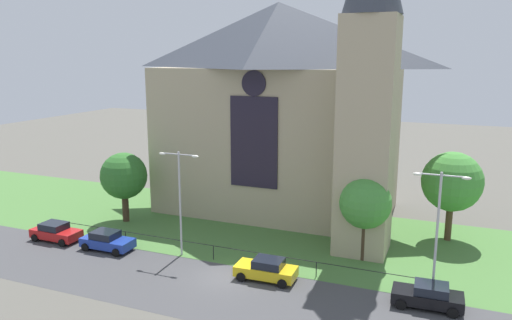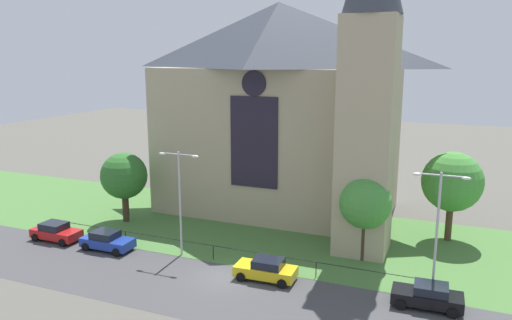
{
  "view_description": "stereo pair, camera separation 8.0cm",
  "coord_description": "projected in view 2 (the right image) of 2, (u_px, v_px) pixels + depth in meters",
  "views": [
    {
      "loc": [
        14.31,
        -28.88,
        15.15
      ],
      "look_at": [
        -0.81,
        8.0,
        6.72
      ],
      "focal_mm": 34.89,
      "sensor_mm": 36.0,
      "label": 1
    },
    {
      "loc": [
        14.38,
        -28.85,
        15.15
      ],
      "look_at": [
        -0.81,
        8.0,
        6.72
      ],
      "focal_mm": 34.89,
      "sensor_mm": 36.0,
      "label": 2
    }
  ],
  "objects": [
    {
      "name": "church_building",
      "position": [
        283.0,
        107.0,
        47.34
      ],
      "size": [
        23.2,
        16.2,
        26.0
      ],
      "color": "tan",
      "rests_on": "ground"
    },
    {
      "name": "tree_left_near",
      "position": [
        124.0,
        176.0,
        45.5
      ],
      "size": [
        4.26,
        4.26,
        6.47
      ],
      "color": "#423021",
      "rests_on": "ground"
    },
    {
      "name": "tree_right_far",
      "position": [
        452.0,
        182.0,
        40.57
      ],
      "size": [
        4.91,
        4.91,
        7.48
      ],
      "color": "#4C3823",
      "rests_on": "ground"
    },
    {
      "name": "streetlamp_near",
      "position": [
        180.0,
        190.0,
        37.45
      ],
      "size": [
        3.37,
        0.26,
        8.13
      ],
      "color": "#B2B2B7",
      "rests_on": "ground"
    },
    {
      "name": "parked_car_blue",
      "position": [
        107.0,
        241.0,
        39.39
      ],
      "size": [
        4.21,
        2.05,
        1.51
      ],
      "rotation": [
        0.0,
        0.0,
        0.01
      ],
      "color": "#1E3899",
      "rests_on": "ground"
    },
    {
      "name": "ground",
      "position": [
        273.0,
        231.0,
        43.63
      ],
      "size": [
        160.0,
        160.0,
        0.0
      ],
      "primitive_type": "plane",
      "color": "#56544C"
    },
    {
      "name": "streetlamp_far",
      "position": [
        438.0,
        219.0,
        30.6
      ],
      "size": [
        3.37,
        0.26,
        8.23
      ],
      "color": "#B2B2B7",
      "rests_on": "ground"
    },
    {
      "name": "tree_right_near",
      "position": [
        365.0,
        204.0,
        36.75
      ],
      "size": [
        3.85,
        3.85,
        6.36
      ],
      "color": "#423021",
      "rests_on": "ground"
    },
    {
      "name": "road_asphalt",
      "position": [
        210.0,
        289.0,
        32.78
      ],
      "size": [
        120.0,
        8.0,
        0.01
      ],
      "primitive_type": "cube",
      "color": "#424244",
      "rests_on": "ground"
    },
    {
      "name": "parked_car_red",
      "position": [
        56.0,
        232.0,
        41.37
      ],
      "size": [
        4.22,
        2.06,
        1.51
      ],
      "rotation": [
        0.0,
        0.0,
        -0.01
      ],
      "color": "#B21919",
      "rests_on": "ground"
    },
    {
      "name": "parked_car_black",
      "position": [
        428.0,
        296.0,
        30.35
      ],
      "size": [
        4.27,
        2.16,
        1.51
      ],
      "rotation": [
        0.0,
        0.0,
        3.18
      ],
      "color": "black",
      "rests_on": "ground"
    },
    {
      "name": "grass_verge",
      "position": [
        265.0,
        239.0,
        41.82
      ],
      "size": [
        120.0,
        20.0,
        0.01
      ],
      "primitive_type": "cube",
      "color": "#477538",
      "rests_on": "ground"
    },
    {
      "name": "parked_car_yellow",
      "position": [
        266.0,
        269.0,
        34.11
      ],
      "size": [
        4.26,
        2.14,
        1.51
      ],
      "rotation": [
        0.0,
        0.0,
        3.17
      ],
      "color": "gold",
      "rests_on": "ground"
    },
    {
      "name": "iron_railing",
      "position": [
        213.0,
        247.0,
        37.41
      ],
      "size": [
        32.09,
        0.07,
        1.13
      ],
      "color": "black",
      "rests_on": "ground"
    }
  ]
}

